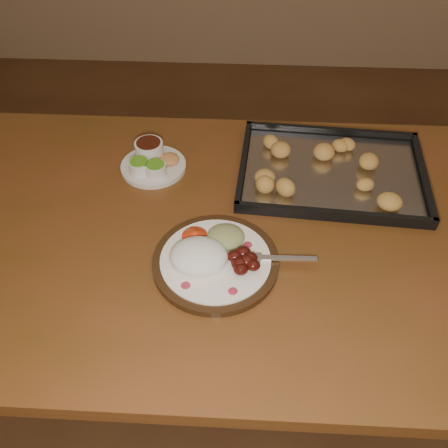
{
  "coord_description": "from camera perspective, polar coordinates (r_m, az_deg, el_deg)",
  "views": [
    {
      "loc": [
        -0.26,
        -1.03,
        1.59
      ],
      "look_at": [
        -0.3,
        -0.23,
        0.77
      ],
      "focal_mm": 40.0,
      "sensor_mm": 36.0,
      "label": 1
    }
  ],
  "objects": [
    {
      "name": "dinner_plate",
      "position": [
        1.08,
        -1.22,
        -3.85
      ],
      "size": [
        0.36,
        0.27,
        0.06
      ],
      "rotation": [
        0.0,
        0.0,
        0.06
      ],
      "color": "black",
      "rests_on": "dining_table"
    },
    {
      "name": "ground",
      "position": [
        1.91,
        9.61,
        -11.75
      ],
      "size": [
        4.0,
        4.0,
        0.0
      ],
      "primitive_type": "plane",
      "color": "brown",
      "rests_on": "ground"
    },
    {
      "name": "condiment_saucer",
      "position": [
        1.33,
        -8.26,
        7.12
      ],
      "size": [
        0.17,
        0.17,
        0.06
      ],
      "rotation": [
        0.0,
        0.0,
        0.09
      ],
      "color": "silver",
      "rests_on": "dining_table"
    },
    {
      "name": "baking_tray",
      "position": [
        1.33,
        12.16,
        6.02
      ],
      "size": [
        0.5,
        0.38,
        0.05
      ],
      "rotation": [
        0.0,
        0.0,
        -0.07
      ],
      "color": "black",
      "rests_on": "dining_table"
    },
    {
      "name": "dining_table",
      "position": [
        1.24,
        0.91,
        -3.66
      ],
      "size": [
        1.5,
        0.9,
        0.75
      ],
      "rotation": [
        0.0,
        0.0,
        -0.0
      ],
      "color": "brown",
      "rests_on": "ground"
    }
  ]
}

